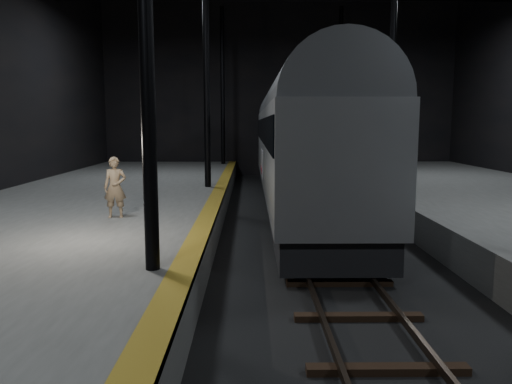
{
  "coord_description": "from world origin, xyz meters",
  "views": [
    {
      "loc": [
        -2.01,
        -12.87,
        3.64
      ],
      "look_at": [
        -1.88,
        -0.95,
        2.0
      ],
      "focal_mm": 35.0,
      "sensor_mm": 36.0,
      "label": 1
    }
  ],
  "objects": [
    {
      "name": "tactile_strip",
      "position": [
        -3.25,
        0.0,
        1.0
      ],
      "size": [
        0.5,
        43.8,
        0.01
      ],
      "primitive_type": "cube",
      "color": "olive",
      "rests_on": "platform_left"
    },
    {
      "name": "train",
      "position": [
        -0.0,
        7.9,
        3.09
      ],
      "size": [
        3.1,
        20.7,
        5.53
      ],
      "color": "#A9ACB1",
      "rests_on": "ground"
    },
    {
      "name": "platform_left",
      "position": [
        -7.5,
        0.0,
        0.5
      ],
      "size": [
        9.0,
        43.8,
        1.0
      ],
      "primitive_type": "cube",
      "color": "#545451",
      "rests_on": "ground"
    },
    {
      "name": "woman",
      "position": [
        -5.82,
        1.08,
        1.86
      ],
      "size": [
        0.66,
        0.46,
        1.72
      ],
      "primitive_type": "imported",
      "rotation": [
        0.0,
        0.0,
        0.07
      ],
      "color": "tan",
      "rests_on": "platform_left"
    },
    {
      "name": "ground",
      "position": [
        0.0,
        0.0,
        0.0
      ],
      "size": [
        44.0,
        44.0,
        0.0
      ],
      "primitive_type": "plane",
      "color": "black",
      "rests_on": "ground"
    },
    {
      "name": "track",
      "position": [
        0.0,
        0.0,
        0.07
      ],
      "size": [
        2.4,
        43.0,
        0.24
      ],
      "color": "#3F3328",
      "rests_on": "ground"
    }
  ]
}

